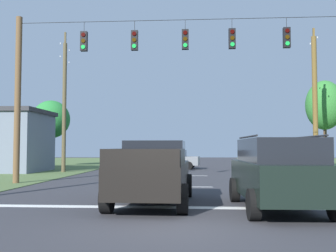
# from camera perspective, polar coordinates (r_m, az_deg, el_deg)

# --- Properties ---
(ground_plane) EXTENTS (120.00, 120.00, 0.00)m
(ground_plane) POSITION_cam_1_polar(r_m,az_deg,el_deg) (9.07, 0.89, -14.16)
(ground_plane) COLOR #333338
(stop_bar_stripe) EXTENTS (13.42, 0.45, 0.01)m
(stop_bar_stripe) POSITION_cam_1_polar(r_m,az_deg,el_deg) (11.63, 1.56, -11.69)
(stop_bar_stripe) COLOR white
(stop_bar_stripe) RESTS_ON ground
(lane_dash_0) EXTENTS (2.50, 0.15, 0.01)m
(lane_dash_0) POSITION_cam_1_polar(r_m,az_deg,el_deg) (17.58, 2.35, -8.77)
(lane_dash_0) COLOR white
(lane_dash_0) RESTS_ON ground
(lane_dash_1) EXTENTS (2.50, 0.15, 0.01)m
(lane_dash_1) POSITION_cam_1_polar(r_m,az_deg,el_deg) (24.42, 2.77, -7.18)
(lane_dash_1) COLOR white
(lane_dash_1) RESTS_ON ground
(lane_dash_2) EXTENTS (2.50, 0.15, 0.01)m
(lane_dash_2) POSITION_cam_1_polar(r_m,az_deg,el_deg) (32.33, 3.04, -6.19)
(lane_dash_2) COLOR white
(lane_dash_2) RESTS_ON ground
(overhead_signal_span) EXTENTS (16.28, 0.31, 8.15)m
(overhead_signal_span) POSITION_cam_1_polar(r_m,az_deg,el_deg) (18.74, 2.08, 5.91)
(overhead_signal_span) COLOR brown
(overhead_signal_span) RESTS_ON ground
(pickup_truck) EXTENTS (2.36, 5.44, 1.95)m
(pickup_truck) POSITION_cam_1_polar(r_m,az_deg,el_deg) (12.34, -2.11, -6.69)
(pickup_truck) COLOR black
(pickup_truck) RESTS_ON ground
(suv_black) EXTENTS (2.35, 4.87, 2.05)m
(suv_black) POSITION_cam_1_polar(r_m,az_deg,el_deg) (11.45, 15.61, -6.39)
(suv_black) COLOR black
(suv_black) RESTS_ON ground
(distant_car_crossing_white) EXTENTS (2.03, 4.30, 1.52)m
(distant_car_crossing_white) POSITION_cam_1_polar(r_m,az_deg,el_deg) (28.23, 19.04, -4.87)
(distant_car_crossing_white) COLOR silver
(distant_car_crossing_white) RESTS_ON ground
(distant_car_oncoming) EXTENTS (4.46, 2.36, 1.52)m
(distant_car_oncoming) POSITION_cam_1_polar(r_m,az_deg,el_deg) (31.96, 0.64, -4.82)
(distant_car_oncoming) COLOR slate
(distant_car_oncoming) RESTS_ON ground
(utility_pole_mid_right) EXTENTS (0.33, 1.63, 9.70)m
(utility_pole_mid_right) POSITION_cam_1_polar(r_m,az_deg,el_deg) (27.82, 20.51, 3.16)
(utility_pole_mid_right) COLOR brown
(utility_pole_mid_right) RESTS_ON ground
(utility_pole_near_left) EXTENTS (0.28, 1.98, 9.91)m
(utility_pole_near_left) POSITION_cam_1_polar(r_m,az_deg,el_deg) (28.65, -14.77, 3.32)
(utility_pole_near_left) COLOR brown
(utility_pole_near_left) RESTS_ON ground
(tree_roadside_right) EXTENTS (3.43, 3.43, 6.07)m
(tree_roadside_right) POSITION_cam_1_polar(r_m,az_deg,el_deg) (37.86, -16.56, 0.91)
(tree_roadside_right) COLOR brown
(tree_roadside_right) RESTS_ON ground
(tree_roadside_far_right) EXTENTS (2.95, 2.95, 7.09)m
(tree_roadside_far_right) POSITION_cam_1_polar(r_m,az_deg,el_deg) (33.88, 21.70, 2.78)
(tree_roadside_far_right) COLOR brown
(tree_roadside_far_right) RESTS_ON ground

